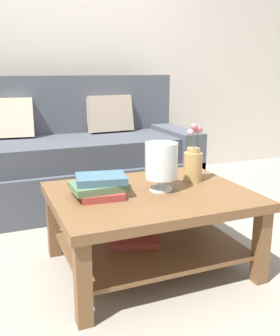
# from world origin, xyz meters

# --- Properties ---
(ground_plane) EXTENTS (10.00, 10.00, 0.00)m
(ground_plane) POSITION_xyz_m (0.00, 0.00, 0.00)
(ground_plane) COLOR gray
(back_wall) EXTENTS (6.40, 0.12, 2.70)m
(back_wall) POSITION_xyz_m (0.00, 1.65, 1.35)
(back_wall) COLOR beige
(back_wall) RESTS_ON ground
(couch) EXTENTS (2.05, 0.90, 1.06)m
(couch) POSITION_xyz_m (-0.14, 0.93, 0.36)
(couch) COLOR #474C56
(couch) RESTS_ON ground
(coffee_table) EXTENTS (1.07, 0.84, 0.46)m
(coffee_table) POSITION_xyz_m (0.02, -0.40, 0.33)
(coffee_table) COLOR brown
(coffee_table) RESTS_ON ground
(book_stack_main) EXTENTS (0.31, 0.26, 0.11)m
(book_stack_main) POSITION_xyz_m (-0.25, -0.37, 0.51)
(book_stack_main) COLOR #993833
(book_stack_main) RESTS_ON coffee_table
(glass_hurricane_vase) EXTENTS (0.18, 0.18, 0.27)m
(glass_hurricane_vase) POSITION_xyz_m (0.09, -0.40, 0.62)
(glass_hurricane_vase) COLOR silver
(glass_hurricane_vase) RESTS_ON coffee_table
(flower_pitcher) EXTENTS (0.11, 0.11, 0.36)m
(flower_pitcher) POSITION_xyz_m (0.35, -0.30, 0.58)
(flower_pitcher) COLOR tan
(flower_pitcher) RESTS_ON coffee_table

